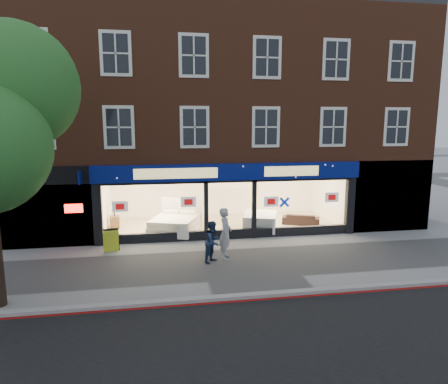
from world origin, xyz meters
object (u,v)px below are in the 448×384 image
object	(u,v)px
display_bed	(175,223)
pedestrian_blue	(213,242)
mattress_stack	(260,221)
sofa	(301,219)
a_board	(111,241)
pedestrian_grey	(225,233)

from	to	relation	value
display_bed	pedestrian_blue	size ratio (longest dim) A/B	1.89
mattress_stack	sofa	xyz separation A→B (m)	(2.18, 0.52, -0.10)
mattress_stack	pedestrian_blue	xyz separation A→B (m)	(-2.75, -3.80, 0.30)
a_board	pedestrian_grey	size ratio (longest dim) A/B	0.48
pedestrian_blue	display_bed	bearing A→B (deg)	57.13
display_bed	pedestrian_blue	bearing A→B (deg)	-53.71
mattress_stack	a_board	size ratio (longest dim) A/B	2.43
sofa	a_board	xyz separation A→B (m)	(-8.68, -2.50, 0.09)
sofa	pedestrian_grey	size ratio (longest dim) A/B	0.93
sofa	a_board	bearing A→B (deg)	39.59
a_board	display_bed	bearing A→B (deg)	30.37
pedestrian_blue	pedestrian_grey	bearing A→B (deg)	-14.20
sofa	pedestrian_blue	xyz separation A→B (m)	(-4.93, -4.31, 0.40)
a_board	pedestrian_blue	size ratio (longest dim) A/B	0.59
display_bed	mattress_stack	bearing A→B (deg)	16.39
sofa	pedestrian_grey	bearing A→B (deg)	65.37
a_board	sofa	bearing A→B (deg)	5.35
sofa	pedestrian_blue	bearing A→B (deg)	64.68
pedestrian_grey	pedestrian_blue	xyz separation A→B (m)	(-0.51, -0.35, -0.19)
sofa	a_board	distance (m)	9.04
display_bed	mattress_stack	xyz separation A→B (m)	(3.91, -0.27, -0.01)
mattress_stack	sofa	distance (m)	2.24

